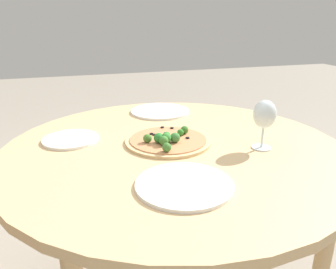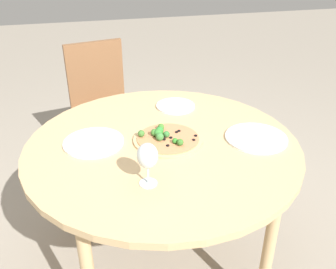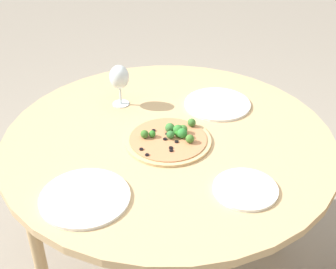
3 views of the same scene
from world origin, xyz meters
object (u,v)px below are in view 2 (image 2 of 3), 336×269
at_px(chair, 103,108).
at_px(wine_glass, 147,157).
at_px(plate_near, 175,106).
at_px(plate_side, 94,142).
at_px(pizza, 166,138).
at_px(plate_far, 256,138).

relative_size(chair, wine_glass, 5.43).
distance_m(plate_near, plate_side, 0.52).
bearing_deg(plate_side, pizza, -99.06).
height_order(chair, wine_glass, chair).
height_order(pizza, wine_glass, wine_glass).
relative_size(wine_glass, plate_near, 0.84).
bearing_deg(chair, wine_glass, -97.99).
distance_m(pizza, wine_glass, 0.34).
distance_m(chair, plate_near, 0.73).
distance_m(wine_glass, plate_far, 0.58).
xyz_separation_m(pizza, plate_near, (0.33, -0.13, -0.01)).
bearing_deg(plate_near, plate_side, 122.44).
bearing_deg(pizza, plate_far, -101.59).
xyz_separation_m(pizza, wine_glass, (-0.29, 0.14, 0.11)).
height_order(pizza, plate_far, pizza).
distance_m(chair, pizza, 0.99).
bearing_deg(chair, plate_far, -70.59).
bearing_deg(plate_side, plate_near, -57.56).
bearing_deg(plate_side, plate_far, -100.46).
height_order(chair, plate_far, chair).
xyz_separation_m(wine_glass, plate_far, (0.21, -0.53, -0.11)).
height_order(chair, pizza, chair).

